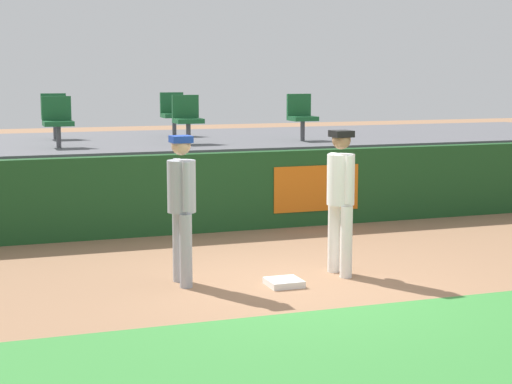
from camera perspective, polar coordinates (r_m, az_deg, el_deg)
ground_plane at (r=10.27m, az=3.37°, el=-6.28°), size 60.00×60.00×0.00m
grass_foreground_strip at (r=8.18m, az=10.08°, el=-10.15°), size 18.00×2.80×0.01m
first_base at (r=10.25m, az=1.88°, el=-6.07°), size 0.40×0.40×0.08m
player_fielder_home at (r=10.68m, az=5.67°, el=0.00°), size 0.37×0.57×1.82m
player_runner_visitor at (r=10.16m, az=-4.99°, el=-0.47°), size 0.34×0.50×1.79m
field_wall at (r=13.61m, az=-2.70°, el=-0.01°), size 18.00×0.26×1.26m
bleacher_platform at (r=16.06m, az=-5.38°, el=1.27°), size 18.00×4.80×1.29m
seat_back_left at (r=16.25m, az=-13.32°, el=5.13°), size 0.46×0.44×0.84m
seat_front_left at (r=14.45m, az=-13.13°, el=4.79°), size 0.48×0.44×0.84m
seat_back_center at (r=16.65m, az=-5.55°, el=5.37°), size 0.46×0.44×0.84m
seat_front_right at (r=15.54m, az=3.04°, el=5.21°), size 0.46×0.44×0.84m
seat_front_center at (r=14.86m, az=-4.62°, el=5.06°), size 0.47×0.44×0.84m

